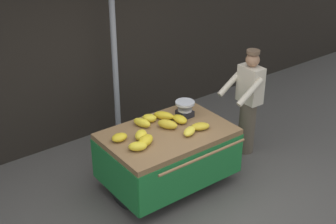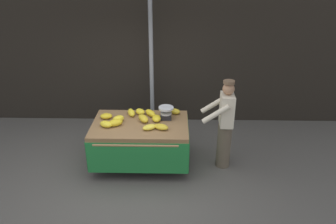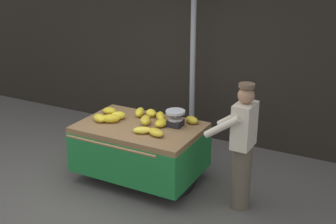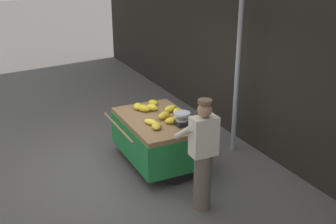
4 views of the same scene
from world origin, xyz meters
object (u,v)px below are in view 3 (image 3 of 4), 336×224
street_pole (193,56)px  banana_bunch_5 (140,112)px  banana_bunch_0 (142,130)px  banana_bunch_3 (118,115)px  banana_bunch_9 (111,118)px  vendor_person (242,147)px  banana_bunch_4 (161,116)px  banana_bunch_1 (110,111)px  banana_bunch_8 (161,123)px  banana_bunch_2 (100,118)px  banana_cart (140,139)px  banana_bunch_6 (151,113)px  banana_bunch_10 (192,120)px  banana_bunch_11 (156,132)px  weighing_scale (175,118)px

street_pole → banana_bunch_5: 1.40m
banana_bunch_0 → banana_bunch_3: 0.66m
banana_bunch_5 → banana_bunch_9: size_ratio=1.02×
vendor_person → banana_bunch_4: bearing=166.5°
banana_bunch_0 → banana_bunch_9: size_ratio=0.94×
banana_bunch_1 → banana_bunch_9: size_ratio=0.82×
banana_bunch_8 → banana_bunch_2: bearing=-163.6°
banana_cart → banana_bunch_3: 0.50m
street_pole → vendor_person: bearing=-47.2°
banana_bunch_2 → banana_bunch_6: size_ratio=1.17×
banana_bunch_0 → banana_bunch_9: (-0.62, 0.13, 0.01)m
street_pole → banana_bunch_4: 1.38m
banana_bunch_3 → banana_bunch_10: (1.03, 0.37, -0.01)m
banana_bunch_0 → banana_bunch_1: size_ratio=1.14×
banana_bunch_9 → banana_bunch_10: banana_bunch_9 is taller
banana_bunch_9 → banana_bunch_11: size_ratio=1.03×
banana_bunch_2 → banana_bunch_10: banana_bunch_2 is taller
banana_bunch_3 → vendor_person: size_ratio=0.13×
banana_bunch_3 → banana_bunch_11: bearing=-18.7°
street_pole → banana_bunch_5: (-0.31, -1.20, -0.65)m
banana_bunch_10 → banana_bunch_9: bearing=-153.8°
banana_bunch_3 → banana_bunch_11: (0.80, -0.27, -0.01)m
street_pole → banana_bunch_0: street_pole is taller
banana_cart → banana_bunch_8: banana_bunch_8 is taller
banana_bunch_4 → banana_bunch_11: size_ratio=1.12×
banana_bunch_4 → banana_bunch_9: size_ratio=1.09×
street_pole → weighing_scale: street_pole is taller
banana_bunch_8 → banana_bunch_10: banana_bunch_10 is taller
banana_bunch_8 → banana_bunch_11: (0.10, -0.33, -0.00)m
banana_bunch_2 → vendor_person: 2.14m
banana_bunch_3 → banana_bunch_10: 1.10m
weighing_scale → banana_bunch_1: size_ratio=1.25×
banana_bunch_1 → vendor_person: vendor_person is taller
street_pole → weighing_scale: 1.49m
banana_bunch_4 → vendor_person: size_ratio=0.17×
banana_bunch_0 → banana_bunch_11: banana_bunch_11 is taller
banana_cart → banana_bunch_6: (-0.03, 0.39, 0.28)m
vendor_person → banana_bunch_2: bearing=-176.3°
banana_bunch_8 → banana_bunch_9: 0.76m
banana_bunch_6 → banana_bunch_11: bearing=-54.8°
banana_cart → banana_bunch_0: 0.40m
weighing_scale → banana_bunch_8: bearing=-149.7°
banana_bunch_8 → vendor_person: vendor_person is taller
banana_bunch_8 → banana_bunch_10: (0.34, 0.31, 0.00)m
weighing_scale → banana_bunch_5: weighing_scale is taller
banana_bunch_1 → banana_bunch_5: (0.45, 0.14, 0.01)m
banana_bunch_1 → banana_bunch_4: (0.82, 0.13, 0.01)m
banana_bunch_0 → banana_bunch_6: bearing=109.8°
banana_bunch_1 → banana_bunch_0: bearing=-26.6°
weighing_scale → banana_bunch_1: (-1.12, -0.02, -0.07)m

